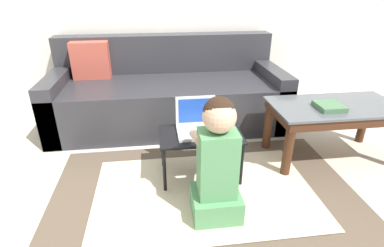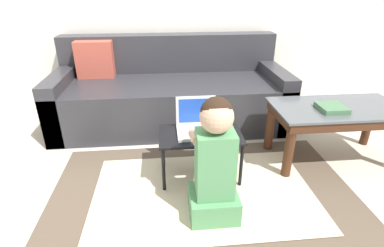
# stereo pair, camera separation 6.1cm
# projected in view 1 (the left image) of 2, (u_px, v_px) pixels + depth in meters

# --- Properties ---
(ground_plane) EXTENTS (16.00, 16.00, 0.00)m
(ground_plane) POSITION_uv_depth(u_px,v_px,m) (189.00, 191.00, 2.11)
(ground_plane) COLOR beige
(area_rug) EXTENTS (2.11, 1.32, 0.01)m
(area_rug) POSITION_uv_depth(u_px,v_px,m) (205.00, 192.00, 2.09)
(area_rug) COLOR brown
(area_rug) RESTS_ON ground_plane
(couch) EXTENTS (2.25, 0.93, 0.84)m
(couch) POSITION_uv_depth(u_px,v_px,m) (167.00, 94.00, 3.06)
(couch) COLOR #2D2D33
(couch) RESTS_ON ground_plane
(coffee_table) EXTENTS (1.01, 0.52, 0.47)m
(coffee_table) POSITION_uv_depth(u_px,v_px,m) (334.00, 114.00, 2.37)
(coffee_table) COLOR #4C5156
(coffee_table) RESTS_ON ground_plane
(laptop_desk) EXTENTS (0.59, 0.36, 0.36)m
(laptop_desk) POSITION_uv_depth(u_px,v_px,m) (200.00, 139.00, 2.15)
(laptop_desk) COLOR black
(laptop_desk) RESTS_ON ground_plane
(laptop) EXTENTS (0.29, 0.23, 0.24)m
(laptop) POSITION_uv_depth(u_px,v_px,m) (197.00, 127.00, 2.14)
(laptop) COLOR silver
(laptop) RESTS_ON laptop_desk
(computer_mouse) EXTENTS (0.07, 0.10, 0.04)m
(computer_mouse) POSITION_uv_depth(u_px,v_px,m) (227.00, 133.00, 2.10)
(computer_mouse) COLOR black
(computer_mouse) RESTS_ON laptop_desk
(person_seated) EXTENTS (0.30, 0.42, 0.79)m
(person_seated) POSITION_uv_depth(u_px,v_px,m) (217.00, 163.00, 1.75)
(person_seated) COLOR #518E5B
(person_seated) RESTS_ON ground_plane
(book_on_table) EXTENTS (0.19, 0.20, 0.04)m
(book_on_table) POSITION_uv_depth(u_px,v_px,m) (329.00, 106.00, 2.26)
(book_on_table) COLOR #47704C
(book_on_table) RESTS_ON coffee_table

